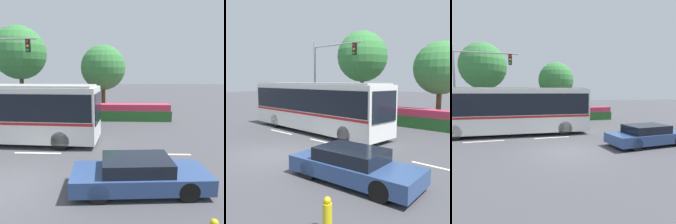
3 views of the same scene
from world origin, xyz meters
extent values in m
plane|color=#444449|center=(0.00, 0.00, 0.00)|extent=(140.00, 140.00, 0.00)
cube|color=silver|center=(-2.82, 5.18, 1.75)|extent=(11.51, 3.03, 3.01)
cube|color=black|center=(-2.82, 5.18, 2.24)|extent=(11.29, 3.06, 1.44)
cube|color=#B21E1E|center=(-2.82, 5.18, 1.39)|extent=(11.40, 3.06, 0.14)
cube|color=black|center=(2.90, 4.93, 2.11)|extent=(0.16, 2.14, 1.68)
cube|color=#9D9D99|center=(-2.82, 5.18, 3.31)|extent=(11.05, 2.81, 0.10)
cylinder|color=black|center=(1.11, 6.12, 0.50)|extent=(1.01, 0.34, 1.00)
cylinder|color=black|center=(1.01, 3.90, 0.50)|extent=(1.01, 0.34, 1.00)
cylinder|color=black|center=(-6.07, 6.44, 0.50)|extent=(1.01, 0.34, 1.00)
cylinder|color=black|center=(-6.17, 4.22, 0.50)|extent=(1.01, 0.34, 1.00)
cube|color=navy|center=(4.84, -0.04, 0.46)|extent=(4.79, 2.14, 0.55)
cube|color=black|center=(4.72, -0.04, 0.96)|extent=(2.45, 1.75, 0.44)
cylinder|color=black|center=(6.22, 0.86, 0.34)|extent=(0.69, 0.27, 0.68)
cylinder|color=black|center=(6.34, -0.71, 0.34)|extent=(0.69, 0.27, 0.68)
cylinder|color=black|center=(3.38, 0.64, 0.34)|extent=(0.69, 0.27, 0.68)
cylinder|color=black|center=(3.50, -0.93, 0.34)|extent=(0.69, 0.27, 0.68)
cylinder|color=gray|center=(-7.11, 9.12, 3.44)|extent=(0.18, 0.18, 6.87)
cylinder|color=gray|center=(-4.49, 9.12, 6.44)|extent=(5.25, 0.12, 0.12)
cube|color=black|center=(-2.54, 9.12, 5.94)|extent=(0.30, 0.22, 0.90)
cylinder|color=red|center=(-2.54, 9.00, 6.24)|extent=(0.18, 0.02, 0.18)
cylinder|color=yellow|center=(-2.54, 9.00, 5.94)|extent=(0.18, 0.02, 0.18)
cylinder|color=green|center=(-2.54, 9.00, 5.64)|extent=(0.18, 0.02, 0.18)
cube|color=#286028|center=(3.40, 11.31, 0.44)|extent=(10.00, 1.08, 0.88)
cube|color=#CC3351|center=(3.40, 11.31, 1.15)|extent=(9.80, 1.03, 0.54)
cylinder|color=brown|center=(-5.26, 13.71, 2.03)|extent=(0.38, 0.38, 4.07)
sphere|color=#387F3D|center=(-5.26, 13.71, 5.83)|extent=(4.90, 4.90, 4.90)
cylinder|color=brown|center=(2.58, 13.21, 1.50)|extent=(0.39, 0.39, 3.01)
sphere|color=#387F3D|center=(2.58, 13.21, 4.47)|extent=(4.05, 4.05, 4.05)
cylinder|color=gold|center=(6.26, -2.77, 0.35)|extent=(0.22, 0.22, 0.70)
sphere|color=gold|center=(6.26, -2.77, 0.77)|extent=(0.18, 0.18, 0.18)
cube|color=silver|center=(-0.03, 3.33, 0.01)|extent=(2.40, 0.16, 0.01)
cube|color=silver|center=(-4.33, 3.37, 0.01)|extent=(2.40, 0.16, 0.01)
cube|color=silver|center=(6.50, 3.40, 0.01)|extent=(2.40, 0.16, 0.01)
camera|label=1|loc=(4.15, -7.26, 4.07)|focal=35.58mm
camera|label=2|loc=(10.19, -6.71, 3.48)|focal=41.13mm
camera|label=3|loc=(-2.87, -9.90, 2.98)|focal=32.82mm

